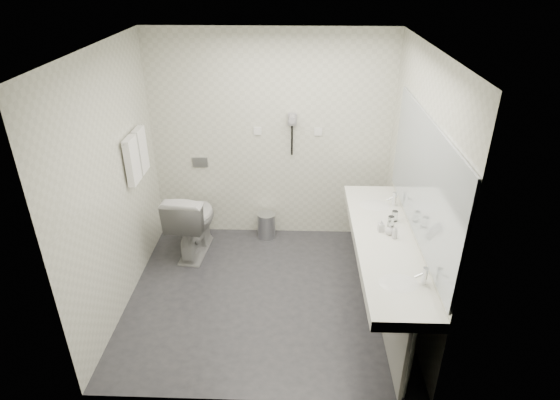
{
  "coord_description": "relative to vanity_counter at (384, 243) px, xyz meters",
  "views": [
    {
      "loc": [
        0.29,
        -3.83,
        3.15
      ],
      "look_at": [
        0.15,
        0.15,
        1.05
      ],
      "focal_mm": 29.84,
      "sensor_mm": 36.0,
      "label": 1
    }
  ],
  "objects": [
    {
      "name": "mirror",
      "position": [
        0.26,
        0.0,
        0.65
      ],
      "size": [
        0.02,
        2.2,
        1.05
      ],
      "primitive_type": "cube",
      "color": "#B2BCC6",
      "rests_on": "wall_right"
    },
    {
      "name": "pedal_bin",
      "position": [
        -1.18,
        1.35,
        -0.64
      ],
      "size": [
        0.25,
        0.25,
        0.31
      ],
      "primitive_type": "cylinder",
      "rotation": [
        0.0,
        0.0,
        -0.1
      ],
      "color": "#B2B5BA",
      "rests_on": "floor"
    },
    {
      "name": "wall_back",
      "position": [
        -1.12,
        1.5,
        0.45
      ],
      "size": [
        2.8,
        0.0,
        2.8
      ],
      "primitive_type": "plane",
      "rotation": [
        1.57,
        0.0,
        0.0
      ],
      "color": "beige",
      "rests_on": "floor"
    },
    {
      "name": "floor",
      "position": [
        -1.12,
        0.2,
        -0.8
      ],
      "size": [
        2.8,
        2.8,
        0.0
      ],
      "primitive_type": "plane",
      "color": "#2A2A2F",
      "rests_on": "ground"
    },
    {
      "name": "towel_rail",
      "position": [
        -2.47,
        0.75,
        0.75
      ],
      "size": [
        0.02,
        0.62,
        0.02
      ],
      "primitive_type": "cylinder",
      "rotation": [
        1.57,
        0.0,
        0.0
      ],
      "color": "silver",
      "rests_on": "wall_left"
    },
    {
      "name": "soap_bottle_c",
      "position": [
        0.09,
        0.02,
        0.12
      ],
      "size": [
        0.06,
        0.06,
        0.13
      ],
      "primitive_type": "imported",
      "rotation": [
        0.0,
        0.0,
        -0.24
      ],
      "color": "beige",
      "rests_on": "vanity_counter"
    },
    {
      "name": "glass_right",
      "position": [
        0.14,
        0.33,
        0.1
      ],
      "size": [
        0.07,
        0.07,
        0.11
      ],
      "primitive_type": "cylinder",
      "rotation": [
        0.0,
        0.0,
        -0.23
      ],
      "color": "silver",
      "rests_on": "vanity_counter"
    },
    {
      "name": "dryer_barrel",
      "position": [
        -0.88,
        1.4,
        0.73
      ],
      "size": [
        0.08,
        0.14,
        0.08
      ],
      "primitive_type": "cylinder",
      "rotation": [
        1.57,
        0.0,
        0.0
      ],
      "color": "gray",
      "rests_on": "dryer_cradle"
    },
    {
      "name": "glass_left",
      "position": [
        0.09,
        0.22,
        0.1
      ],
      "size": [
        0.06,
        0.06,
        0.11
      ],
      "primitive_type": "cylinder",
      "rotation": [
        0.0,
        0.0,
        0.06
      ],
      "color": "silver",
      "rests_on": "vanity_counter"
    },
    {
      "name": "wall_right",
      "position": [
        0.27,
        0.2,
        0.45
      ],
      "size": [
        0.0,
        2.6,
        2.6
      ],
      "primitive_type": "plane",
      "rotation": [
        1.57,
        0.0,
        -1.57
      ],
      "color": "beige",
      "rests_on": "floor"
    },
    {
      "name": "basin_far",
      "position": [
        0.0,
        0.65,
        0.04
      ],
      "size": [
        0.4,
        0.31,
        0.05
      ],
      "primitive_type": "ellipsoid",
      "color": "white",
      "rests_on": "vanity_counter"
    },
    {
      "name": "basin_near",
      "position": [
        0.0,
        -0.65,
        0.04
      ],
      "size": [
        0.4,
        0.31,
        0.05
      ],
      "primitive_type": "ellipsoid",
      "color": "white",
      "rests_on": "vanity_counter"
    },
    {
      "name": "faucet_near",
      "position": [
        0.19,
        -0.65,
        0.12
      ],
      "size": [
        0.04,
        0.04,
        0.15
      ],
      "primitive_type": "cylinder",
      "color": "silver",
      "rests_on": "vanity_counter"
    },
    {
      "name": "soap_bottle_b",
      "position": [
        0.05,
        0.08,
        0.1
      ],
      "size": [
        0.11,
        0.11,
        0.1
      ],
      "primitive_type": "imported",
      "rotation": [
        0.0,
        0.0,
        -0.84
      ],
      "color": "beige",
      "rests_on": "vanity_counter"
    },
    {
      "name": "towel_near",
      "position": [
        -2.46,
        0.61,
        0.53
      ],
      "size": [
        0.07,
        0.24,
        0.48
      ],
      "primitive_type": "cube",
      "color": "white",
      "rests_on": "towel_rail"
    },
    {
      "name": "vanity_post_near",
      "position": [
        0.05,
        -1.04,
        -0.42
      ],
      "size": [
        0.06,
        0.06,
        0.75
      ],
      "primitive_type": "cylinder",
      "color": "silver",
      "rests_on": "floor"
    },
    {
      "name": "ceiling",
      "position": [
        -1.12,
        0.2,
        1.7
      ],
      "size": [
        2.8,
        2.8,
        0.0
      ],
      "primitive_type": "plane",
      "rotation": [
        3.14,
        0.0,
        0.0
      ],
      "color": "silver",
      "rests_on": "wall_back"
    },
    {
      "name": "vanity_panel",
      "position": [
        0.02,
        0.0,
        -0.42
      ],
      "size": [
        0.03,
        2.15,
        0.75
      ],
      "primitive_type": "cube",
      "color": "gray",
      "rests_on": "floor"
    },
    {
      "name": "vanity_counter",
      "position": [
        0.0,
        0.0,
        0.0
      ],
      "size": [
        0.55,
        2.2,
        0.1
      ],
      "primitive_type": "cube",
      "color": "white",
      "rests_on": "floor"
    },
    {
      "name": "dryer_cradle",
      "position": [
        -0.88,
        1.47,
        0.7
      ],
      "size": [
        0.1,
        0.04,
        0.14
      ],
      "primitive_type": "cube",
      "color": "gray",
      "rests_on": "wall_back"
    },
    {
      "name": "soap_bottle_a",
      "position": [
        -0.02,
        0.14,
        0.11
      ],
      "size": [
        0.06,
        0.06,
        0.12
      ],
      "primitive_type": "imported",
      "rotation": [
        0.0,
        0.0,
        0.11
      ],
      "color": "beige",
      "rests_on": "vanity_counter"
    },
    {
      "name": "bin_lid",
      "position": [
        -1.18,
        1.35,
        -0.48
      ],
      "size": [
        0.22,
        0.22,
        0.02
      ],
      "primitive_type": "cylinder",
      "color": "#B2B5BA",
      "rests_on": "pedal_bin"
    },
    {
      "name": "switch_plate_b",
      "position": [
        -0.57,
        1.49,
        0.55
      ],
      "size": [
        0.09,
        0.02,
        0.09
      ],
      "primitive_type": "cube",
      "color": "white",
      "rests_on": "wall_back"
    },
    {
      "name": "toilet",
      "position": [
        -2.02,
        1.0,
        -0.39
      ],
      "size": [
        0.54,
        0.86,
        0.82
      ],
      "primitive_type": "imported",
      "rotation": [
        0.0,
        0.0,
        3.04
      ],
      "color": "white",
      "rests_on": "floor"
    },
    {
      "name": "dryer_cord",
      "position": [
        -0.88,
        1.46,
        0.45
      ],
      "size": [
        0.02,
        0.02,
        0.35
      ],
      "primitive_type": "cylinder",
      "color": "black",
      "rests_on": "dryer_cradle"
    },
    {
      "name": "vanity_post_far",
      "position": [
        0.05,
        1.04,
        -0.42
      ],
      "size": [
        0.06,
        0.06,
        0.75
      ],
      "primitive_type": "cylinder",
      "color": "silver",
      "rests_on": "floor"
    },
    {
      "name": "towel_far",
      "position": [
        -2.46,
        0.89,
        0.53
      ],
      "size": [
        0.07,
        0.24,
        0.48
      ],
      "primitive_type": "cube",
      "color": "white",
      "rests_on": "towel_rail"
    },
    {
      "name": "switch_plate_a",
      "position": [
        -1.27,
        1.49,
        0.55
      ],
      "size": [
        0.09,
        0.02,
        0.09
      ],
      "primitive_type": "cube",
      "color": "white",
      "rests_on": "wall_back"
    },
    {
      "name": "flush_plate",
      "position": [
        -1.98,
        1.49,
        0.15
      ],
      "size": [
        0.18,
        0.02,
        0.12
      ],
      "primitive_type": "cube",
      "color": "#B2B5BA",
      "rests_on": "wall_back"
    },
    {
      "name": "faucet_far",
      "position": [
        0.19,
        0.65,
        0.12
      ],
      "size": [
        0.04,
        0.04,
        0.15
      ],
      "primitive_type": "cylinder",
      "color": "silver",
      "rests_on": "vanity_counter"
    },
    {
      "name": "wall_left",
      "position": [
        -2.52,
        0.2,
        0.45
      ],
      "size": [
        0.0,
        2.6,
        2.6
      ],
      "primitive_type": "plane",
      "rotation": [
        1.57,
        0.0,
        1.57
      ],
      "color": "beige",
      "rests_on": "floor"
    },
    {
      "name": "wall_front",
      "position": [
        -1.12,
        -1.1,
        0.45
      ],
      "size": [
        2.8,
        0.0,
        2.8
      ],
      "primitive_type": "plane",
      "rotation": [
        -1.57,
        0.0,
        0.0
      ],
      "color": "beige",
      "rests_on": "floor"
    }
  ]
}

